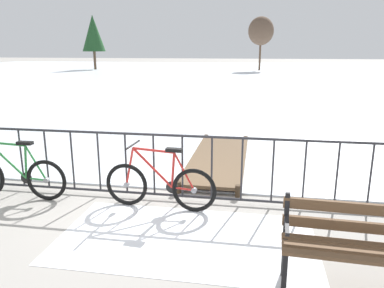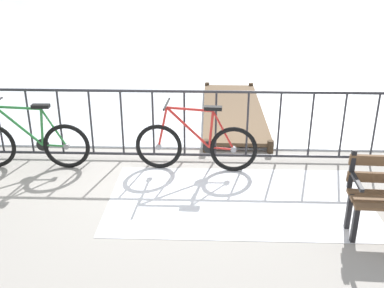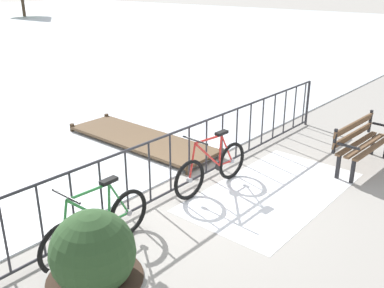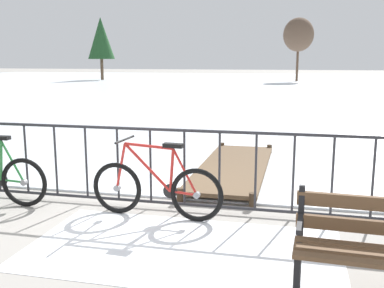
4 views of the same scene
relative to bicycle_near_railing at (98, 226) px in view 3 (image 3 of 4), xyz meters
name	(u,v)px [view 3 (image 3 of 4)]	position (x,y,z in m)	size (l,w,h in m)	color
ground_plane	(180,190)	(1.94, 0.35, -0.37)	(160.00, 160.00, 0.00)	#9E9991
snow_patch	(273,191)	(2.91, -0.85, -0.36)	(3.22, 1.78, 0.01)	white
railing_fence	(180,159)	(1.94, 0.35, 0.19)	(9.06, 0.06, 1.07)	#2D2D33
bicycle_near_railing	(98,226)	(0.00, 0.00, 0.00)	(1.71, 0.52, 0.97)	black
bicycle_second	(212,168)	(2.35, 0.01, 0.00)	(1.71, 0.52, 0.97)	black
park_bench	(360,140)	(4.82, -1.51, 0.14)	(1.62, 0.56, 0.89)	brown
planter_with_shrub	(95,276)	(-0.76, -0.95, 0.18)	(1.04, 1.04, 1.24)	#9E9B96
wooden_dock	(141,139)	(2.98, 2.39, -0.25)	(1.10, 3.59, 0.20)	brown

